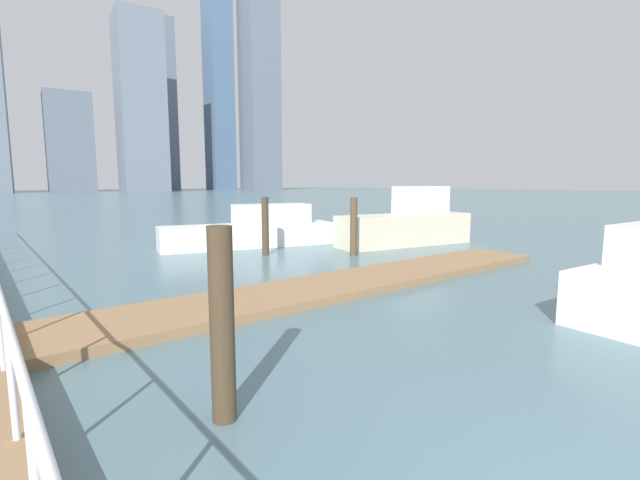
# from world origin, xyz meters

# --- Properties ---
(ground_plane) EXTENTS (300.00, 300.00, 0.00)m
(ground_plane) POSITION_xyz_m (0.00, 20.00, 0.00)
(ground_plane) COLOR slate
(floating_dock) EXTENTS (14.22, 2.00, 0.18)m
(floating_dock) POSITION_xyz_m (3.61, 7.29, 0.09)
(floating_dock) COLOR #93704C
(floating_dock) RESTS_ON ground_plane
(dock_piling_0) EXTENTS (0.24, 0.24, 2.00)m
(dock_piling_0) POSITION_xyz_m (6.99, 10.63, 1.00)
(dock_piling_0) COLOR brown
(dock_piling_0) RESTS_ON ground_plane
(dock_piling_1) EXTENTS (0.26, 0.26, 2.08)m
(dock_piling_1) POSITION_xyz_m (-1.35, 3.60, 1.04)
(dock_piling_1) COLOR #473826
(dock_piling_1) RESTS_ON ground_plane
(dock_piling_2) EXTENTS (0.24, 0.24, 2.02)m
(dock_piling_2) POSITION_xyz_m (4.64, 12.57, 1.01)
(dock_piling_2) COLOR #473826
(dock_piling_2) RESTS_ON ground_plane
(moored_boat_0) EXTENTS (5.98, 2.46, 2.36)m
(moored_boat_0) POSITION_xyz_m (10.53, 11.24, 0.86)
(moored_boat_0) COLOR beige
(moored_boat_0) RESTS_ON ground_plane
(moored_boat_1) EXTENTS (6.95, 2.97, 1.65)m
(moored_boat_1) POSITION_xyz_m (5.44, 14.72, 0.64)
(moored_boat_1) COLOR white
(moored_boat_1) RESTS_ON ground_plane
(skyline_tower_3) EXTENTS (11.67, 9.06, 25.79)m
(skyline_tower_3) POSITION_xyz_m (18.62, 133.76, 12.90)
(skyline_tower_3) COLOR slate
(skyline_tower_3) RESTS_ON ground_plane
(skyline_tower_4) EXTENTS (12.55, 14.14, 46.75)m
(skyline_tower_4) POSITION_xyz_m (35.01, 126.30, 23.37)
(skyline_tower_4) COLOR slate
(skyline_tower_4) RESTS_ON ground_plane
(skyline_tower_5) EXTENTS (10.13, 10.57, 54.24)m
(skyline_tower_5) POSITION_xyz_m (47.60, 148.26, 27.12)
(skyline_tower_5) COLOR slate
(skyline_tower_5) RESTS_ON ground_plane
(skyline_tower_6) EXTENTS (7.92, 9.94, 69.21)m
(skyline_tower_6) POSITION_xyz_m (63.92, 138.27, 34.61)
(skyline_tower_6) COLOR slate
(skyline_tower_6) RESTS_ON ground_plane
(skyline_tower_7) EXTENTS (11.14, 11.67, 80.94)m
(skyline_tower_7) POSITION_xyz_m (73.94, 128.94, 40.47)
(skyline_tower_7) COLOR slate
(skyline_tower_7) RESTS_ON ground_plane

